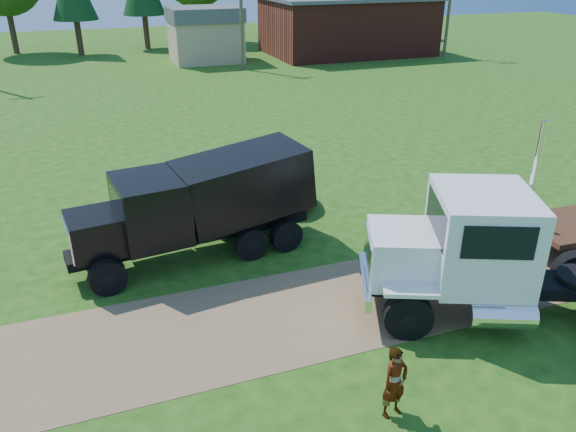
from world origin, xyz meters
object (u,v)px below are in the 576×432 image
object	(u,v)px
orange_pickup	(248,191)
white_semi_tractor	(481,255)
spectator_a	(395,382)
black_dump_truck	(202,202)

from	to	relation	value
orange_pickup	white_semi_tractor	bearing A→B (deg)	-145.69
orange_pickup	spectator_a	world-z (taller)	spectator_a
black_dump_truck	white_semi_tractor	bearing A→B (deg)	-50.78
black_dump_truck	orange_pickup	size ratio (longest dim) A/B	1.51
spectator_a	white_semi_tractor	bearing A→B (deg)	20.33
black_dump_truck	spectator_a	world-z (taller)	black_dump_truck
black_dump_truck	spectator_a	size ratio (longest dim) A/B	4.69
black_dump_truck	orange_pickup	distance (m)	3.94
orange_pickup	spectator_a	distance (m)	11.23
white_semi_tractor	black_dump_truck	world-z (taller)	white_semi_tractor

